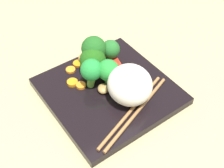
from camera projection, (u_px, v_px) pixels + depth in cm
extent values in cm
cube|color=tan|center=(109.00, 97.00, 64.36)|extent=(110.00, 110.00, 2.00)
cube|color=black|center=(109.00, 91.00, 63.01)|extent=(25.07, 25.07, 1.76)
ellipsoid|color=white|center=(130.00, 85.00, 57.84)|extent=(11.36, 11.05, 7.57)
cylinder|color=#539F41|center=(109.00, 81.00, 62.12)|extent=(2.25, 2.31, 2.68)
sphere|color=#258E34|center=(108.00, 70.00, 60.05)|extent=(4.50, 4.50, 4.50)
cylinder|color=#61A23B|center=(91.00, 71.00, 64.61)|extent=(1.91, 1.92, 1.89)
sphere|color=#1E5815|center=(91.00, 61.00, 62.88)|extent=(5.69, 5.69, 5.69)
cylinder|color=#639F38|center=(91.00, 80.00, 61.90)|extent=(2.44, 2.66, 3.29)
sphere|color=#238B39|center=(91.00, 70.00, 59.70)|extent=(4.56, 4.56, 4.56)
cylinder|color=#539F44|center=(93.00, 60.00, 66.29)|extent=(2.02, 2.00, 3.19)
sphere|color=#1F5C1F|center=(94.00, 48.00, 63.82)|extent=(5.43, 5.43, 5.43)
cylinder|color=#7CB655|center=(110.00, 59.00, 67.19)|extent=(1.15, 1.27, 2.43)
sphere|color=#246729|center=(111.00, 49.00, 65.40)|extent=(4.17, 4.17, 4.17)
cylinder|color=orange|center=(78.00, 63.00, 67.42)|extent=(2.73, 2.73, 0.49)
cylinder|color=orange|center=(85.00, 69.00, 66.05)|extent=(2.40, 2.40, 0.70)
cylinder|color=orange|center=(71.00, 70.00, 65.93)|extent=(2.85, 2.85, 0.52)
cylinder|color=orange|center=(72.00, 83.00, 63.07)|extent=(3.18, 3.18, 0.71)
cylinder|color=orange|center=(81.00, 86.00, 62.50)|extent=(2.28, 2.28, 0.63)
cylinder|color=orange|center=(109.00, 77.00, 64.38)|extent=(2.87, 2.87, 0.41)
cube|color=red|center=(114.00, 66.00, 65.86)|extent=(3.09, 3.14, 1.93)
cube|color=red|center=(103.00, 69.00, 64.94)|extent=(2.88, 2.89, 2.24)
ellipsoid|color=tan|center=(102.00, 88.00, 61.48)|extent=(3.45, 3.29, 1.51)
ellipsoid|color=tan|center=(86.00, 58.00, 67.37)|extent=(4.01, 4.51, 2.45)
cylinder|color=#9E6D3D|center=(137.00, 112.00, 57.51)|extent=(7.74, 20.78, 0.66)
cylinder|color=#9E6D3D|center=(132.00, 110.00, 57.95)|extent=(7.74, 20.78, 0.66)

